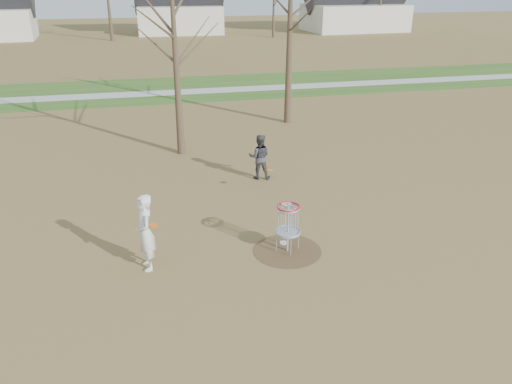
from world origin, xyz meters
TOP-DOWN VIEW (x-y plane):
  - ground at (0.00, 0.00)m, footprint 160.00×160.00m
  - green_band at (0.00, 21.00)m, footprint 160.00×8.00m
  - footpath at (0.00, 20.00)m, footprint 160.00×1.50m
  - dirt_circle at (0.00, 0.00)m, footprint 1.80×1.80m
  - player_standing at (-3.58, -0.00)m, footprint 0.56×0.77m
  - player_throwing at (0.46, 5.14)m, footprint 0.90×0.77m
  - disc_grounded at (0.01, 0.40)m, footprint 0.22×0.22m
  - discs_in_play at (-1.40, 1.74)m, footprint 3.99×3.86m
  - disc_golf_basket at (0.00, 0.00)m, footprint 0.64×0.64m
  - houses_row at (4.32, 52.56)m, footprint 56.51×10.01m

SIDE VIEW (x-z plane):
  - ground at x=0.00m, z-range 0.00..0.00m
  - green_band at x=0.00m, z-range 0.00..0.01m
  - dirt_circle at x=0.00m, z-range 0.00..0.01m
  - footpath at x=0.00m, z-range 0.01..0.02m
  - disc_grounded at x=0.01m, z-range 0.01..0.03m
  - player_throwing at x=0.46m, z-range 0.00..1.60m
  - disc_golf_basket at x=0.00m, z-range 0.24..1.59m
  - player_standing at x=-3.58m, z-range 0.00..1.95m
  - discs_in_play at x=-1.40m, z-range 0.91..1.25m
  - houses_row at x=4.32m, z-range -0.11..7.15m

